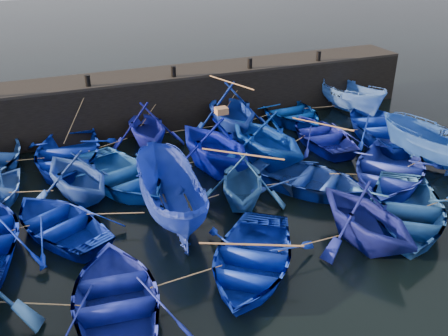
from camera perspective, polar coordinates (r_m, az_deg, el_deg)
name	(u,v)px	position (r m, az deg, el deg)	size (l,w,h in m)	color
ground	(259,225)	(17.15, 4.05, -6.53)	(120.00, 120.00, 0.00)	black
quay_wall	(170,98)	(25.53, -6.23, 7.91)	(26.00, 2.50, 2.50)	black
quay_top	(168,73)	(25.15, -6.38, 10.73)	(26.00, 2.50, 0.12)	black
bollard_1	(88,81)	(23.48, -15.31, 9.61)	(0.24, 0.24, 0.50)	black
bollard_2	(173,72)	(24.23, -5.80, 10.92)	(0.24, 0.24, 0.50)	black
bollard_3	(250,63)	(25.60, 2.97, 11.86)	(0.24, 0.24, 0.50)	black
bollard_4	(319,56)	(27.48, 10.75, 12.46)	(0.24, 0.24, 0.50)	black
boat_1	(67,154)	(21.81, -17.54, 1.56)	(4.03, 5.63, 1.17)	#031B91
boat_2	(146,126)	(22.78, -8.90, 4.81)	(3.38, 3.92, 2.06)	#111794
boat_3	(231,109)	(23.80, 0.81, 6.73)	(4.18, 4.85, 2.55)	#0D2A9C
boat_4	(289,111)	(25.96, 7.46, 6.45)	(3.59, 5.02, 1.04)	#013399
boat_5	(350,97)	(27.44, 14.18, 7.86)	(1.80, 4.78, 1.85)	blue
boat_7	(77,174)	(18.89, -16.46, -0.67)	(3.43, 3.98, 2.09)	#1E42A1
boat_8	(122,175)	(19.57, -11.56, -0.80)	(3.64, 5.09, 1.06)	blue
boat_9	(215,143)	(20.18, -1.09, 2.84)	(4.02, 4.66, 2.45)	#030E95
boat_10	(266,137)	(20.85, 4.83, 3.56)	(4.04, 4.69, 2.47)	#042F97
boat_11	(322,134)	(23.44, 11.10, 3.79)	(3.26, 4.55, 0.94)	#161FA3
boat_12	(382,126)	(24.80, 17.61, 4.59)	(4.07, 5.69, 1.18)	#0825A5
boat_14	(59,222)	(17.28, -18.32, -5.89)	(3.16, 4.42, 0.92)	#041C92
boat_15	(170,196)	(16.90, -6.24, -3.17)	(1.96, 5.19, 2.01)	navy
boat_16	(242,180)	(17.89, 2.08, -1.34)	(3.21, 3.73, 1.96)	#2359A2
boat_17	(309,179)	(19.24, 9.73, -1.23)	(3.43, 4.80, 1.00)	navy
boat_18	(389,170)	(20.48, 18.33, -0.21)	(4.02, 5.62, 1.17)	navy
boat_19	(439,148)	(22.21, 23.39, 2.12)	(1.90, 5.04, 1.95)	#1E4DA6
boat_21	(117,298)	(13.70, -12.15, -14.31)	(3.48, 4.87, 1.01)	navy
boat_22	(251,260)	(14.72, 3.07, -10.41)	(3.44, 4.80, 1.00)	#0A28BA
boat_23	(367,215)	(16.24, 15.98, -5.23)	(3.50, 4.06, 2.14)	navy
boat_24	(406,211)	(17.90, 20.08, -4.66)	(3.79, 5.30, 1.10)	#1E5293
wooden_crate	(221,111)	(19.78, -0.30, 6.57)	(0.47, 0.40, 0.26)	#996843
mooring_ropes	(214,146)	(20.75, -1.11, 2.48)	(17.96, 11.98, 2.10)	tan
loose_oars	(264,141)	(19.45, 4.62, 3.14)	(9.28, 12.11, 1.67)	#99724C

